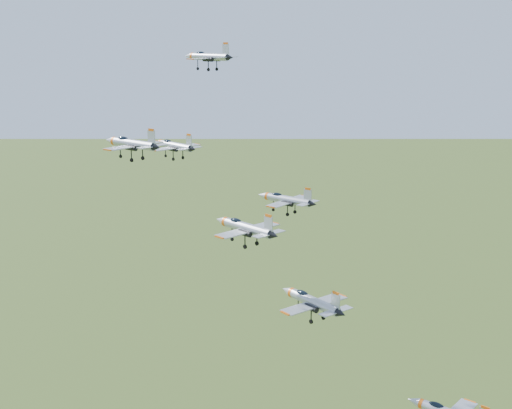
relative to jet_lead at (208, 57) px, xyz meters
The scene contains 6 objects.
jet_lead is the anchor object (origin of this frame).
jet_left_high 20.57m from the jet_lead, 71.46° to the right, with size 11.60×9.66×3.10m.
jet_right_high 38.47m from the jet_lead, 63.87° to the right, with size 11.47×9.41×3.08m.
jet_left_low 34.82m from the jet_lead, 19.79° to the right, with size 11.64×9.58×3.12m.
jet_right_low 44.64m from the jet_lead, 39.31° to the right, with size 12.97×10.79×3.46m.
jet_trail 55.56m from the jet_lead, 28.82° to the right, with size 12.89×10.86×3.47m.
Camera 1 is at (81.47, -83.62, 149.65)m, focal length 50.00 mm.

